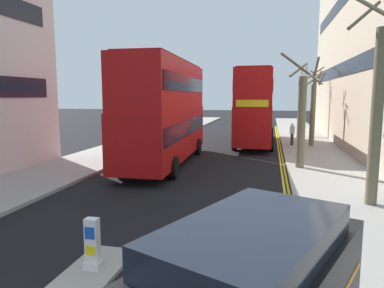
{
  "coord_description": "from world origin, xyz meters",
  "views": [
    {
      "loc": [
        3.59,
        -2.91,
        3.76
      ],
      "look_at": [
        0.5,
        11.0,
        1.8
      ],
      "focal_mm": 32.88,
      "sensor_mm": 36.0,
      "label": 1
    }
  ],
  "objects_px": {
    "double_decker_bus_oncoming": "(256,105)",
    "pedestrian_far": "(292,134)",
    "keep_left_bollard": "(93,246)",
    "double_decker_bus_away": "(165,109)"
  },
  "relations": [
    {
      "from": "double_decker_bus_oncoming",
      "to": "pedestrian_far",
      "type": "bearing_deg",
      "value": -17.54
    },
    {
      "from": "keep_left_bollard",
      "to": "double_decker_bus_oncoming",
      "type": "height_order",
      "value": "double_decker_bus_oncoming"
    },
    {
      "from": "pedestrian_far",
      "to": "keep_left_bollard",
      "type": "bearing_deg",
      "value": -104.43
    },
    {
      "from": "double_decker_bus_oncoming",
      "to": "pedestrian_far",
      "type": "xyz_separation_m",
      "value": [
        2.73,
        -0.86,
        -2.04
      ]
    },
    {
      "from": "keep_left_bollard",
      "to": "double_decker_bus_away",
      "type": "bearing_deg",
      "value": 99.4
    },
    {
      "from": "double_decker_bus_away",
      "to": "double_decker_bus_oncoming",
      "type": "distance_m",
      "value": 10.19
    },
    {
      "from": "keep_left_bollard",
      "to": "pedestrian_far",
      "type": "bearing_deg",
      "value": 75.57
    },
    {
      "from": "double_decker_bus_oncoming",
      "to": "double_decker_bus_away",
      "type": "bearing_deg",
      "value": -116.0
    },
    {
      "from": "keep_left_bollard",
      "to": "double_decker_bus_oncoming",
      "type": "bearing_deg",
      "value": 83.29
    },
    {
      "from": "double_decker_bus_away",
      "to": "pedestrian_far",
      "type": "height_order",
      "value": "double_decker_bus_away"
    }
  ]
}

